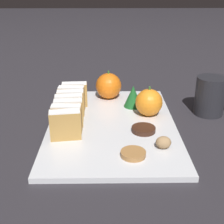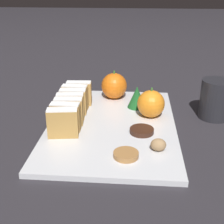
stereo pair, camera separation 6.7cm
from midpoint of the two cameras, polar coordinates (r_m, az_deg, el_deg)
The scene contains 16 objects.
ground_plane at distance 0.78m, azimuth 2.44°, elevation -2.86°, with size 6.00×6.00×0.00m, color #28262B.
serving_platter at distance 0.78m, azimuth 2.45°, elevation -2.46°, with size 0.31×0.46×0.01m.
stollen_slice_front at distance 0.70m, azimuth -6.33°, elevation -2.06°, with size 0.07×0.03×0.07m.
stollen_slice_second at distance 0.73m, azimuth -5.93°, elevation -0.97°, with size 0.07×0.02×0.07m.
stollen_slice_third at distance 0.76m, azimuth -5.47°, elevation 0.03°, with size 0.07×0.03×0.07m.
stollen_slice_fourth at distance 0.79m, azimuth -5.23°, elevation 0.97°, with size 0.07×0.03×0.07m.
stollen_slice_fifth at distance 0.82m, azimuth -4.83°, elevation 1.83°, with size 0.07×0.03×0.07m.
stollen_slice_sixth at distance 0.85m, azimuth -4.56°, elevation 2.64°, with size 0.07×0.03×0.07m.
stollen_slice_back at distance 0.88m, azimuth -3.89°, elevation 3.39°, with size 0.07×0.03×0.07m.
orange_near at distance 0.92m, azimuth 2.47°, elevation 4.77°, with size 0.08×0.08×0.08m.
orange_far at distance 0.81m, azimuth 9.49°, elevation 1.45°, with size 0.07×0.07×0.08m.
walnut at distance 0.67m, azimuth 11.34°, elevation -5.96°, with size 0.03×0.03×0.03m.
chocolate_cookie at distance 0.74m, azimuth 8.07°, elevation -3.46°, with size 0.06×0.06×0.01m.
gingerbread_cookie at distance 0.64m, azimuth 5.58°, elevation -7.83°, with size 0.05×0.05×0.01m.
evergreen_sprig at distance 0.86m, azimuth 6.77°, elevation 2.71°, with size 0.05×0.05×0.06m.
coffee_mug at distance 0.87m, azimuth 20.62°, elevation 2.15°, with size 0.11×0.08×0.10m.
Camera 2 is at (0.06, -0.70, 0.35)m, focal length 50.00 mm.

